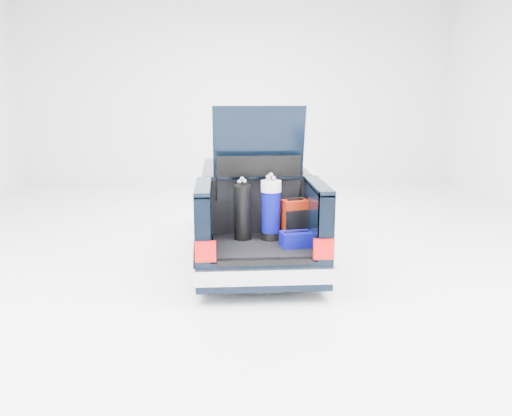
{
  "coord_description": "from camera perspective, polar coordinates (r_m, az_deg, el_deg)",
  "views": [
    {
      "loc": [
        -0.55,
        -8.59,
        2.72
      ],
      "look_at": [
        0.0,
        -0.5,
        0.89
      ],
      "focal_mm": 38.0,
      "sensor_mm": 36.0,
      "label": 1
    }
  ],
  "objects": [
    {
      "name": "ground",
      "position": [
        9.02,
        -0.22,
        -4.8
      ],
      "size": [
        14.0,
        14.0,
        0.0
      ],
      "primitive_type": "plane",
      "color": "white",
      "rests_on": "ground"
    },
    {
      "name": "black_golf_bag",
      "position": [
        7.56,
        -1.44,
        -0.42
      ],
      "size": [
        0.26,
        0.29,
        0.88
      ],
      "rotation": [
        0.0,
        0.0,
        -0.07
      ],
      "color": "black",
      "rests_on": "car"
    },
    {
      "name": "car",
      "position": [
        8.95,
        -0.27,
        -0.48
      ],
      "size": [
        1.87,
        4.65,
        2.47
      ],
      "color": "black",
      "rests_on": "ground"
    },
    {
      "name": "blue_golf_bag",
      "position": [
        7.57,
        1.59,
        -0.16
      ],
      "size": [
        0.36,
        0.36,
        0.95
      ],
      "rotation": [
        0.0,
        0.0,
        0.35
      ],
      "color": "black",
      "rests_on": "car"
    },
    {
      "name": "blue_duffel",
      "position": [
        7.33,
        4.27,
        -3.29
      ],
      "size": [
        0.45,
        0.33,
        0.22
      ],
      "rotation": [
        0.0,
        0.0,
        0.15
      ],
      "color": "#050574",
      "rests_on": "car"
    },
    {
      "name": "red_suitcase",
      "position": [
        7.63,
        4.14,
        -1.25
      ],
      "size": [
        0.4,
        0.32,
        0.59
      ],
      "rotation": [
        0.0,
        0.0,
        0.28
      ],
      "color": "maroon",
      "rests_on": "car"
    }
  ]
}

